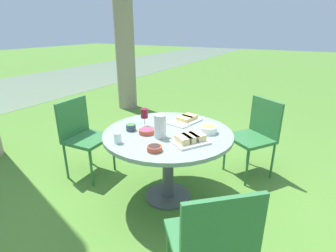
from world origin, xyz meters
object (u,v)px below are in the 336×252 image
dining_table (168,142)px  water_pitcher (160,126)px  chair_near_right (256,132)px  chair_near_left (213,240)px  chair_far_back (82,132)px  wine_glass (144,114)px

dining_table → water_pitcher: water_pitcher is taller
dining_table → chair_near_right: chair_near_right is taller
chair_near_left → water_pitcher: water_pitcher is taller
chair_far_back → wine_glass: 0.87m
chair_near_left → water_pitcher: 1.10m
dining_table → wine_glass: wine_glass is taller
water_pitcher → dining_table: bearing=-0.7°
water_pitcher → chair_near_left: bearing=-133.4°
chair_near_right → chair_far_back: 1.98m
chair_far_back → wine_glass: size_ratio=4.96×
water_pitcher → wine_glass: size_ratio=1.19×
dining_table → wine_glass: size_ratio=6.78×
chair_far_back → wine_glass: wine_glass is taller
chair_far_back → water_pitcher: 1.13m
chair_far_back → dining_table: bearing=-86.9°
dining_table → chair_near_left: chair_near_left is taller
chair_near_left → wine_glass: size_ratio=4.96×
water_pitcher → wine_glass: bearing=58.9°
chair_near_right → dining_table: bearing=144.8°
dining_table → chair_near_left: size_ratio=1.37×
dining_table → chair_near_right: 1.12m
chair_near_right → wine_glass: (-0.89, 0.92, 0.32)m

